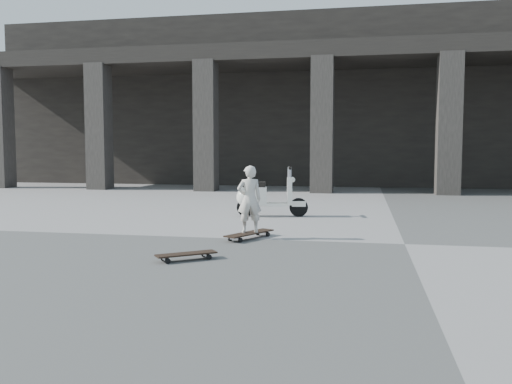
% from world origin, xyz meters
% --- Properties ---
extents(ground, '(90.00, 90.00, 0.00)m').
position_xyz_m(ground, '(0.00, 0.00, 0.00)').
color(ground, '#4F4F4C').
rests_on(ground, ground).
extents(colonnade, '(28.00, 8.82, 6.00)m').
position_xyz_m(colonnade, '(-0.00, 13.77, 3.03)').
color(colonnade, black).
rests_on(colonnade, ground).
extents(longboard, '(0.61, 0.92, 0.09)m').
position_xyz_m(longboard, '(-2.21, 0.02, 0.07)').
color(longboard, black).
rests_on(longboard, ground).
extents(skateboard_spare, '(0.69, 0.59, 0.09)m').
position_xyz_m(skateboard_spare, '(-2.63, -1.63, 0.07)').
color(skateboard_spare, black).
rests_on(skateboard_spare, ground).
extents(child, '(0.42, 0.35, 0.98)m').
position_xyz_m(child, '(-2.21, 0.02, 0.58)').
color(child, beige).
rests_on(child, longboard).
extents(scooter, '(1.38, 0.56, 0.97)m').
position_xyz_m(scooter, '(-2.54, 2.61, 0.38)').
color(scooter, black).
rests_on(scooter, ground).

